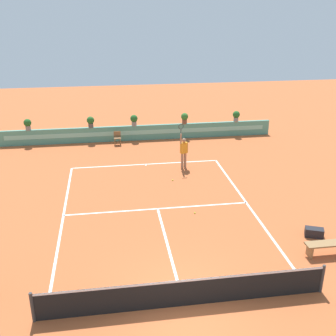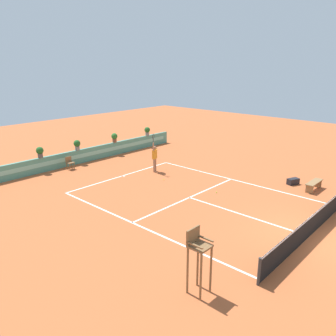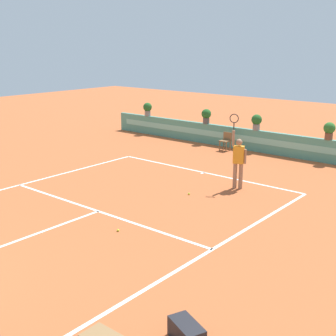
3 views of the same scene
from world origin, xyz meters
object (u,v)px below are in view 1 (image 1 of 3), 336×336
object	(u,v)px
ball_kid_chair	(117,137)
tennis_player	(184,150)
gear_bag	(314,232)
tennis_ball_mid_court	(195,213)
tennis_ball_near_baseline	(173,180)
potted_plant_centre	(134,120)
potted_plant_right	(185,118)
potted_plant_left	(91,121)
potted_plant_far_right	(236,116)
bench_courtside	(327,246)
potted_plant_far_left	(28,124)

from	to	relation	value
ball_kid_chair	tennis_player	world-z (taller)	tennis_player
gear_bag	tennis_ball_mid_court	xyz separation A→B (m)	(-4.24, 2.54, -0.15)
tennis_ball_near_baseline	potted_plant_centre	world-z (taller)	potted_plant_centre
potted_plant_right	potted_plant_left	distance (m)	6.17
potted_plant_far_right	potted_plant_left	size ratio (longest dim) A/B	1.00
ball_kid_chair	potted_plant_centre	world-z (taller)	potted_plant_centre
tennis_ball_mid_court	potted_plant_right	distance (m)	10.87
tennis_ball_mid_court	potted_plant_left	bearing A→B (deg)	113.46
potted_plant_centre	potted_plant_left	distance (m)	2.80
tennis_ball_near_baseline	potted_plant_centre	bearing A→B (deg)	101.62
potted_plant_far_right	bench_courtside	bearing A→B (deg)	-94.11
potted_plant_far_right	ball_kid_chair	bearing A→B (deg)	-174.83
bench_courtside	potted_plant_left	xyz separation A→B (m)	(-8.69, 14.49, 1.04)
tennis_ball_mid_court	potted_plant_right	xyz separation A→B (m)	(1.54, 10.67, 1.38)
gear_bag	potted_plant_centre	bearing A→B (deg)	114.65
potted_plant_far_left	potted_plant_left	size ratio (longest dim) A/B	1.00
bench_courtside	tennis_player	world-z (taller)	tennis_player
potted_plant_far_left	gear_bag	bearing A→B (deg)	-45.94
bench_courtside	potted_plant_right	bearing A→B (deg)	99.87
bench_courtside	potted_plant_centre	xyz separation A→B (m)	(-5.89, 14.49, 1.04)
tennis_ball_near_baseline	potted_plant_far_left	world-z (taller)	potted_plant_far_left
tennis_player	potted_plant_far_right	world-z (taller)	tennis_player
ball_kid_chair	tennis_player	distance (m)	5.84
tennis_ball_near_baseline	potted_plant_right	world-z (taller)	potted_plant_right
gear_bag	potted_plant_right	world-z (taller)	potted_plant_right
potted_plant_far_right	gear_bag	bearing A→B (deg)	-93.75
tennis_player	potted_plant_centre	bearing A→B (deg)	113.13
ball_kid_chair	potted_plant_left	world-z (taller)	potted_plant_left
tennis_player	bench_courtside	bearing A→B (deg)	-68.48
bench_courtside	tennis_ball_mid_court	world-z (taller)	bench_courtside
tennis_ball_near_baseline	potted_plant_far_right	bearing A→B (deg)	52.01
tennis_player	tennis_ball_near_baseline	distance (m)	2.10
potted_plant_far_right	potted_plant_left	distance (m)	9.74
potted_plant_left	ball_kid_chair	bearing A→B (deg)	-23.87
tennis_ball_mid_court	gear_bag	bearing A→B (deg)	-30.99
tennis_ball_mid_court	potted_plant_left	size ratio (longest dim) A/B	0.09
gear_bag	tennis_ball_mid_court	world-z (taller)	gear_bag
bench_courtside	potted_plant_far_left	xyz separation A→B (m)	(-12.62, 14.49, 1.04)
ball_kid_chair	potted_plant_far_right	size ratio (longest dim) A/B	1.17
ball_kid_chair	potted_plant_far_left	bearing A→B (deg)	172.52
ball_kid_chair	tennis_ball_near_baseline	xyz separation A→B (m)	(2.59, -6.29, -0.44)
tennis_player	tennis_ball_mid_court	distance (m)	5.39
potted_plant_far_right	tennis_ball_mid_court	bearing A→B (deg)	-115.54
gear_bag	potted_plant_left	size ratio (longest dim) A/B	0.97
gear_bag	tennis_ball_near_baseline	bearing A→B (deg)	126.73
potted_plant_far_right	potted_plant_right	bearing A→B (deg)	180.00
gear_bag	potted_plant_far_left	bearing A→B (deg)	134.06
potted_plant_far_left	potted_plant_far_right	bearing A→B (deg)	0.00
bench_courtside	potted_plant_far_left	bearing A→B (deg)	131.05
potted_plant_right	ball_kid_chair	bearing A→B (deg)	-170.80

